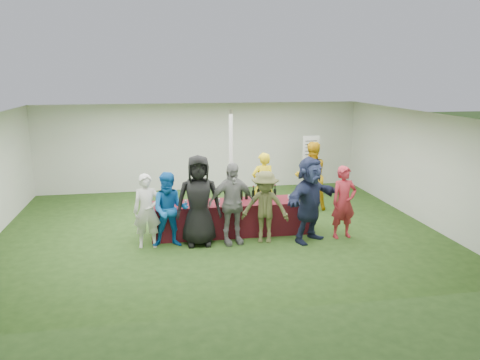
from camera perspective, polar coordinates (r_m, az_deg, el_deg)
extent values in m
plane|color=#284719|center=(11.12, -2.65, -5.98)|extent=(60.00, 60.00, 0.00)
plane|color=white|center=(14.67, -4.78, 4.06)|extent=(10.00, 0.00, 10.00)
plane|color=white|center=(6.95, 1.62, -5.99)|extent=(10.00, 0.00, 10.00)
plane|color=white|center=(12.42, 20.79, 1.64)|extent=(0.00, 8.00, 8.00)
plane|color=white|center=(10.56, -2.81, 8.02)|extent=(10.00, 10.00, 0.00)
cylinder|color=silver|center=(12.00, -1.11, 2.11)|extent=(0.10, 0.10, 2.70)
cube|color=#551217|center=(10.71, -1.06, -4.61)|extent=(3.60, 0.80, 0.75)
cylinder|color=black|center=(10.75, 0.15, -1.85)|extent=(0.07, 0.07, 0.22)
cylinder|color=black|center=(10.71, 0.15, -1.07)|extent=(0.03, 0.03, 0.08)
cylinder|color=maroon|center=(10.70, 0.15, -0.80)|extent=(0.03, 0.03, 0.02)
cylinder|color=black|center=(10.80, 0.80, -1.78)|extent=(0.07, 0.07, 0.22)
cylinder|color=black|center=(10.76, 0.80, -1.01)|extent=(0.03, 0.03, 0.08)
cylinder|color=maroon|center=(10.75, 0.80, -0.74)|extent=(0.03, 0.03, 0.02)
cylinder|color=black|center=(10.78, 1.63, -1.81)|extent=(0.07, 0.07, 0.22)
cylinder|color=black|center=(10.74, 1.63, -1.04)|extent=(0.03, 0.03, 0.08)
cylinder|color=maroon|center=(10.73, 1.63, -0.76)|extent=(0.03, 0.03, 0.02)
cylinder|color=black|center=(10.87, 2.25, -1.69)|extent=(0.07, 0.07, 0.22)
cylinder|color=black|center=(10.83, 2.26, -0.92)|extent=(0.03, 0.03, 0.08)
cylinder|color=maroon|center=(10.82, 2.26, -0.65)|extent=(0.03, 0.03, 0.02)
cylinder|color=black|center=(10.86, 3.24, -1.72)|extent=(0.07, 0.07, 0.22)
cylinder|color=black|center=(10.82, 3.25, -0.95)|extent=(0.03, 0.03, 0.08)
cylinder|color=maroon|center=(10.81, 3.26, -0.68)|extent=(0.03, 0.03, 0.02)
cylinder|color=black|center=(10.89, 3.61, -1.68)|extent=(0.07, 0.07, 0.22)
cylinder|color=black|center=(10.85, 3.62, -0.91)|extent=(0.03, 0.03, 0.08)
cylinder|color=maroon|center=(10.84, 3.63, -0.64)|extent=(0.03, 0.03, 0.02)
cylinder|color=black|center=(10.92, 4.28, -1.64)|extent=(0.07, 0.07, 0.22)
cylinder|color=black|center=(10.88, 4.29, -0.88)|extent=(0.03, 0.03, 0.08)
cylinder|color=maroon|center=(10.87, 4.29, -0.61)|extent=(0.03, 0.03, 0.02)
cylinder|color=silver|center=(10.25, -8.50, -3.37)|extent=(0.06, 0.06, 0.00)
cylinder|color=silver|center=(10.23, -8.51, -3.15)|extent=(0.01, 0.01, 0.07)
cylinder|color=silver|center=(10.21, -8.52, -2.72)|extent=(0.06, 0.06, 0.08)
cylinder|color=silver|center=(10.23, -6.61, -3.33)|extent=(0.06, 0.06, 0.00)
cylinder|color=silver|center=(10.22, -6.62, -3.12)|extent=(0.01, 0.01, 0.07)
cylinder|color=silver|center=(10.20, -6.63, -2.68)|extent=(0.06, 0.06, 0.08)
cylinder|color=#3F0612|center=(10.21, -6.63, -2.85)|extent=(0.05, 0.05, 0.02)
cylinder|color=silver|center=(10.26, -5.05, -3.26)|extent=(0.06, 0.06, 0.00)
cylinder|color=silver|center=(10.25, -5.06, -3.04)|extent=(0.01, 0.01, 0.07)
cylinder|color=silver|center=(10.22, -5.07, -2.61)|extent=(0.06, 0.06, 0.08)
cylinder|color=#3F0612|center=(10.23, -5.06, -2.77)|extent=(0.05, 0.05, 0.02)
cylinder|color=silver|center=(10.28, -2.60, -3.17)|extent=(0.06, 0.06, 0.00)
cylinder|color=silver|center=(10.27, -2.60, -2.96)|extent=(0.01, 0.01, 0.07)
cylinder|color=silver|center=(10.25, -2.60, -2.53)|extent=(0.06, 0.06, 0.08)
cylinder|color=#3F0612|center=(10.26, -2.60, -2.69)|extent=(0.05, 0.05, 0.02)
cylinder|color=silver|center=(10.65, 5.99, -2.67)|extent=(0.06, 0.06, 0.00)
cylinder|color=silver|center=(10.64, 5.99, -2.46)|extent=(0.01, 0.01, 0.07)
cylinder|color=silver|center=(10.61, 6.00, -2.05)|extent=(0.06, 0.06, 0.08)
cylinder|color=silver|center=(10.31, -2.73, -3.14)|extent=(0.06, 0.06, 0.00)
cylinder|color=silver|center=(10.29, -2.73, -2.93)|extent=(0.01, 0.01, 0.07)
cylinder|color=silver|center=(10.27, -2.73, -2.50)|extent=(0.06, 0.06, 0.08)
cylinder|color=silver|center=(10.65, -1.04, -2.04)|extent=(0.07, 0.07, 0.20)
cylinder|color=silver|center=(10.62, -1.05, -1.44)|extent=(0.03, 0.03, 0.03)
cube|color=white|center=(10.98, 6.74, -2.14)|extent=(0.25, 0.18, 0.03)
cylinder|color=slate|center=(10.72, 7.37, -2.11)|extent=(0.23, 0.23, 0.18)
cylinder|color=slate|center=(14.07, 7.75, 0.29)|extent=(0.02, 0.02, 1.10)
cylinder|color=slate|center=(14.20, 9.29, 0.35)|extent=(0.02, 0.02, 1.10)
cube|color=white|center=(13.97, 8.65, 3.93)|extent=(0.50, 0.02, 0.70)
cube|color=black|center=(13.92, 8.69, 4.73)|extent=(0.36, 0.01, 0.02)
cube|color=black|center=(13.94, 8.68, 4.32)|extent=(0.36, 0.01, 0.02)
cube|color=black|center=(13.95, 8.67, 3.92)|extent=(0.36, 0.01, 0.02)
cube|color=black|center=(13.97, 8.65, 3.51)|extent=(0.36, 0.01, 0.02)
cube|color=black|center=(13.98, 8.64, 3.11)|extent=(0.36, 0.01, 0.02)
imported|color=yellow|center=(11.99, 2.83, -0.51)|extent=(0.64, 0.45, 1.64)
imported|color=gold|center=(12.55, 8.64, 0.45)|extent=(0.97, 0.80, 1.84)
imported|color=silver|center=(9.97, -11.27, -3.73)|extent=(0.57, 0.38, 1.57)
imported|color=#105AB0|center=(9.92, -8.54, -3.62)|extent=(0.81, 0.65, 1.60)
imported|color=black|center=(9.91, -5.07, -2.52)|extent=(0.97, 0.66, 1.94)
imported|color=slate|center=(9.95, -1.02, -2.91)|extent=(1.10, 0.61, 1.78)
imported|color=#4E4F2A|center=(10.08, 3.07, -3.31)|extent=(1.15, 0.86, 1.57)
imported|color=#1F2746|center=(10.20, 8.50, -2.36)|extent=(1.76, 1.42, 1.88)
imported|color=#A62430|center=(10.59, 12.54, -2.66)|extent=(0.63, 0.46, 1.63)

